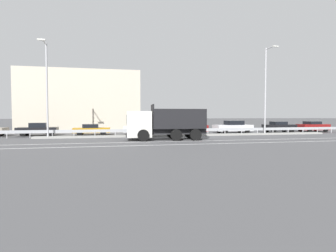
% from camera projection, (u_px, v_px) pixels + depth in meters
% --- Properties ---
extents(ground_plane, '(320.00, 320.00, 0.00)m').
position_uv_depth(ground_plane, '(199.00, 137.00, 26.91)').
color(ground_plane, '#4C4C4F').
extents(lane_strip_0, '(59.35, 0.16, 0.01)m').
position_uv_depth(lane_strip_0, '(171.00, 141.00, 22.67)').
color(lane_strip_0, silver).
rests_on(lane_strip_0, ground_plane).
extents(lane_strip_1, '(59.35, 0.16, 0.01)m').
position_uv_depth(lane_strip_1, '(178.00, 145.00, 20.26)').
color(lane_strip_1, silver).
rests_on(lane_strip_1, ground_plane).
extents(median_island, '(32.64, 1.10, 0.18)m').
position_uv_depth(median_island, '(193.00, 135.00, 28.95)').
color(median_island, gray).
rests_on(median_island, ground_plane).
extents(median_guardrail, '(59.35, 0.09, 0.78)m').
position_uv_depth(median_guardrail, '(191.00, 130.00, 29.73)').
color(median_guardrail, '#9EA0A5').
rests_on(median_guardrail, ground_plane).
extents(dump_truck, '(7.47, 3.12, 3.27)m').
position_uv_depth(dump_truck, '(155.00, 126.00, 24.22)').
color(dump_truck, silver).
rests_on(dump_truck, ground_plane).
extents(median_road_sign, '(0.80, 0.16, 2.60)m').
position_uv_depth(median_road_sign, '(190.00, 123.00, 28.84)').
color(median_road_sign, white).
rests_on(median_road_sign, ground_plane).
extents(street_lamp_0, '(0.70, 2.15, 9.31)m').
position_uv_depth(street_lamp_0, '(47.00, 86.00, 25.42)').
color(street_lamp_0, '#ADADB2').
rests_on(street_lamp_0, ground_plane).
extents(street_lamp_1, '(0.71, 1.85, 10.08)m').
position_uv_depth(street_lamp_1, '(266.00, 88.00, 30.39)').
color(street_lamp_1, '#ADADB2').
rests_on(street_lamp_1, ground_plane).
extents(parked_car_1, '(4.23, 2.01, 1.45)m').
position_uv_depth(parked_car_1, '(38.00, 129.00, 29.19)').
color(parked_car_1, black).
rests_on(parked_car_1, ground_plane).
extents(parked_car_2, '(4.06, 1.95, 1.28)m').
position_uv_depth(parked_car_2, '(92.00, 129.00, 29.88)').
color(parked_car_2, '#B27A14').
rests_on(parked_car_2, ground_plane).
extents(parked_car_3, '(4.68, 2.27, 1.50)m').
position_uv_depth(parked_car_3, '(143.00, 128.00, 31.07)').
color(parked_car_3, silver).
rests_on(parked_car_3, ground_plane).
extents(parked_car_4, '(4.10, 1.89, 1.61)m').
position_uv_depth(parked_car_4, '(191.00, 127.00, 32.23)').
color(parked_car_4, maroon).
rests_on(parked_car_4, ground_plane).
extents(parked_car_5, '(4.98, 2.20, 1.60)m').
position_uv_depth(parked_car_5, '(233.00, 127.00, 33.35)').
color(parked_car_5, silver).
rests_on(parked_car_5, ground_plane).
extents(parked_car_6, '(4.19, 1.89, 1.45)m').
position_uv_depth(parked_car_6, '(279.00, 127.00, 34.63)').
color(parked_car_6, black).
rests_on(parked_car_6, ground_plane).
extents(parked_car_7, '(4.03, 2.03, 1.45)m').
position_uv_depth(parked_car_7, '(313.00, 126.00, 35.77)').
color(parked_car_7, maroon).
rests_on(parked_car_7, ground_plane).
extents(background_building_0, '(15.82, 15.57, 8.35)m').
position_uv_depth(background_building_0, '(85.00, 103.00, 41.32)').
color(background_building_0, beige).
rests_on(background_building_0, ground_plane).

